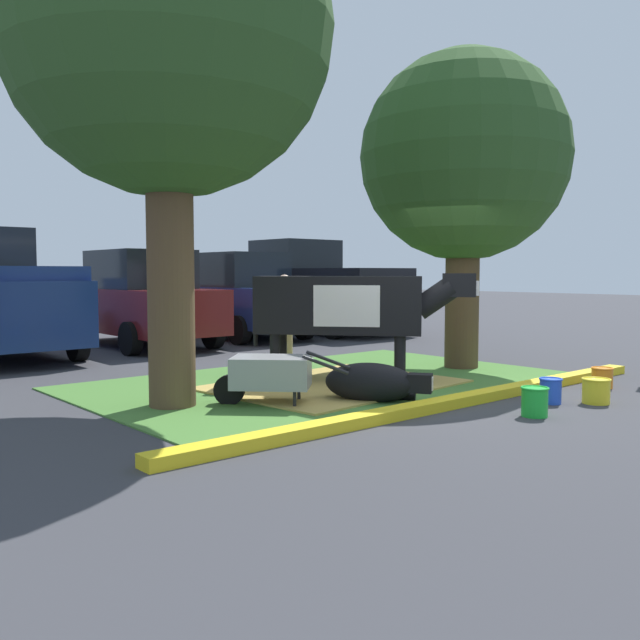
# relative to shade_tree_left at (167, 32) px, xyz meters

# --- Properties ---
(ground_plane) EXTENTS (80.00, 80.00, 0.00)m
(ground_plane) POSITION_rel_shade_tree_left_xyz_m (2.98, -1.39, -4.24)
(ground_plane) COLOR #38383D
(grass_island) EXTENTS (6.77, 4.28, 0.02)m
(grass_island) POSITION_rel_shade_tree_left_xyz_m (2.56, 0.17, -4.23)
(grass_island) COLOR #477A33
(grass_island) RESTS_ON ground
(curb_yellow) EXTENTS (7.97, 0.24, 0.12)m
(curb_yellow) POSITION_rel_shade_tree_left_xyz_m (2.56, -2.12, -4.18)
(curb_yellow) COLOR yellow
(curb_yellow) RESTS_ON ground
(hay_bedding) EXTENTS (3.40, 2.67, 0.04)m
(hay_bedding) POSITION_rel_shade_tree_left_xyz_m (2.35, -0.20, -4.21)
(hay_bedding) COLOR tan
(hay_bedding) RESTS_ON ground
(shade_tree_left) EXTENTS (3.75, 3.75, 6.16)m
(shade_tree_left) POSITION_rel_shade_tree_left_xyz_m (0.00, 0.00, 0.00)
(shade_tree_left) COLOR brown
(shade_tree_left) RESTS_ON ground
(shade_tree_right) EXTENTS (3.32, 3.32, 5.07)m
(shade_tree_right) POSITION_rel_shade_tree_left_xyz_m (5.11, -0.22, -0.87)
(shade_tree_right) COLOR #4C3823
(shade_tree_right) RESTS_ON ground
(cow_holstein) EXTENTS (2.32, 2.63, 1.55)m
(cow_holstein) POSITION_rel_shade_tree_left_xyz_m (2.68, -0.08, -3.15)
(cow_holstein) COLOR black
(cow_holstein) RESTS_ON ground
(calf_lying) EXTENTS (1.01, 1.26, 0.48)m
(calf_lying) POSITION_rel_shade_tree_left_xyz_m (1.95, -1.32, -4.00)
(calf_lying) COLOR black
(calf_lying) RESTS_ON ground
(person_handler) EXTENTS (0.53, 0.34, 1.52)m
(person_handler) POSITION_rel_shade_tree_left_xyz_m (2.95, 1.67, -3.43)
(person_handler) COLOR #9E7F5B
(person_handler) RESTS_ON ground
(wheelbarrow) EXTENTS (1.34, 1.35, 0.63)m
(wheelbarrow) POSITION_rel_shade_tree_left_xyz_m (0.90, -0.67, -3.85)
(wheelbarrow) COLOR gray
(wheelbarrow) RESTS_ON ground
(bucket_green) EXTENTS (0.30, 0.30, 0.32)m
(bucket_green) POSITION_rel_shade_tree_left_xyz_m (2.72, -3.03, -4.07)
(bucket_green) COLOR green
(bucket_green) RESTS_ON ground
(bucket_blue) EXTENTS (0.28, 0.28, 0.30)m
(bucket_blue) POSITION_rel_shade_tree_left_xyz_m (3.51, -2.75, -4.08)
(bucket_blue) COLOR blue
(bucket_blue) RESTS_ON ground
(bucket_yellow) EXTENTS (0.34, 0.34, 0.30)m
(bucket_yellow) POSITION_rel_shade_tree_left_xyz_m (3.93, -3.11, -4.08)
(bucket_yellow) COLOR yellow
(bucket_yellow) RESTS_ON ground
(bucket_orange) EXTENTS (0.30, 0.30, 0.28)m
(bucket_orange) POSITION_rel_shade_tree_left_xyz_m (5.02, -2.64, -4.09)
(bucket_orange) COLOR orange
(bucket_orange) RESTS_ON ground
(hatchback_white) EXTENTS (2.05, 4.42, 2.02)m
(hatchback_white) POSITION_rel_shade_tree_left_xyz_m (2.72, 6.32, -3.25)
(hatchback_white) COLOR maroon
(hatchback_white) RESTS_ON ground
(sedan_silver) EXTENTS (2.05, 4.42, 2.02)m
(sedan_silver) POSITION_rel_shade_tree_left_xyz_m (5.30, 6.51, -3.25)
(sedan_silver) COLOR navy
(sedan_silver) RESTS_ON ground
(pickup_truck_black) EXTENTS (2.26, 5.42, 2.42)m
(pickup_truck_black) POSITION_rel_shade_tree_left_xyz_m (7.77, 6.52, -3.12)
(pickup_truck_black) COLOR black
(pickup_truck_black) RESTS_ON ground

